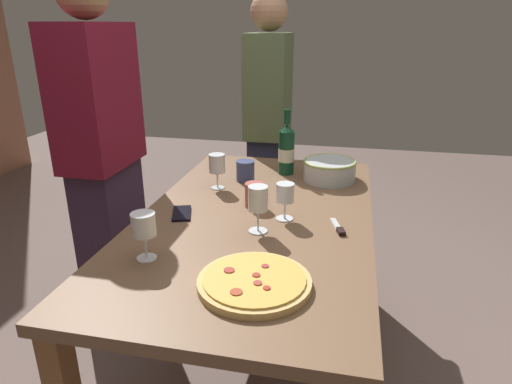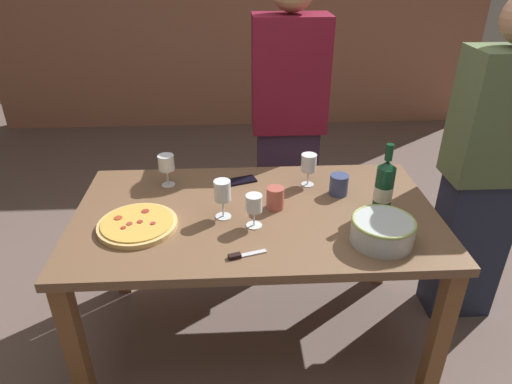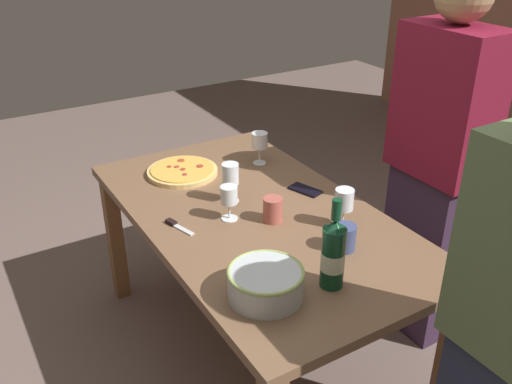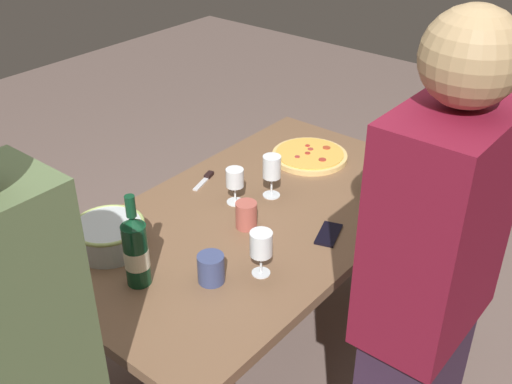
{
  "view_description": "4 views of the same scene",
  "coord_description": "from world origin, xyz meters",
  "px_view_note": "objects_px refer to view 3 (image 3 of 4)",
  "views": [
    {
      "loc": [
        -1.58,
        -0.34,
        1.46
      ],
      "look_at": [
        0.0,
        0.0,
        0.85
      ],
      "focal_mm": 31.26,
      "sensor_mm": 36.0,
      "label": 1
    },
    {
      "loc": [
        -0.09,
        -1.73,
        1.8
      ],
      "look_at": [
        0.0,
        0.0,
        0.85
      ],
      "focal_mm": 32.02,
      "sensor_mm": 36.0,
      "label": 2
    },
    {
      "loc": [
        1.72,
        -1.04,
        1.89
      ],
      "look_at": [
        0.0,
        0.0,
        0.85
      ],
      "focal_mm": 39.35,
      "sensor_mm": 36.0,
      "label": 3
    },
    {
      "loc": [
        1.51,
        1.23,
        2.02
      ],
      "look_at": [
        0.0,
        0.0,
        0.85
      ],
      "focal_mm": 43.03,
      "sensor_mm": 36.0,
      "label": 4
    }
  ],
  "objects_px": {
    "wine_glass_near_pizza": "(344,201)",
    "wine_glass_by_bottle": "(230,176)",
    "pizza": "(182,171)",
    "person_host": "(436,166)",
    "pizza_knife": "(176,225)",
    "serving_bowl": "(266,282)",
    "cup_amber": "(344,237)",
    "cell_phone": "(305,190)",
    "cup_ceramic": "(273,210)",
    "wine_glass_far_right": "(260,142)",
    "wine_bottle": "(333,253)",
    "dining_table": "(256,232)",
    "wine_glass_far_left": "(229,196)"
  },
  "relations": [
    {
      "from": "cup_ceramic",
      "to": "wine_glass_near_pizza",
      "type": "bearing_deg",
      "value": 49.9
    },
    {
      "from": "wine_bottle",
      "to": "dining_table",
      "type": "bearing_deg",
      "value": 176.1
    },
    {
      "from": "serving_bowl",
      "to": "cup_amber",
      "type": "distance_m",
      "value": 0.4
    },
    {
      "from": "cup_ceramic",
      "to": "cell_phone",
      "type": "bearing_deg",
      "value": 118.57
    },
    {
      "from": "wine_glass_near_pizza",
      "to": "wine_glass_far_left",
      "type": "xyz_separation_m",
      "value": [
        -0.28,
        -0.35,
        -0.01
      ]
    },
    {
      "from": "cell_phone",
      "to": "cup_ceramic",
      "type": "bearing_deg",
      "value": -169.86
    },
    {
      "from": "wine_bottle",
      "to": "wine_glass_near_pizza",
      "type": "distance_m",
      "value": 0.39
    },
    {
      "from": "person_host",
      "to": "wine_glass_by_bottle",
      "type": "bearing_deg",
      "value": -8.13
    },
    {
      "from": "wine_glass_near_pizza",
      "to": "pizza_knife",
      "type": "relative_size",
      "value": 1.07
    },
    {
      "from": "dining_table",
      "to": "wine_glass_by_bottle",
      "type": "height_order",
      "value": "wine_glass_by_bottle"
    },
    {
      "from": "wine_bottle",
      "to": "pizza",
      "type": "bearing_deg",
      "value": -176.43
    },
    {
      "from": "pizza",
      "to": "cup_ceramic",
      "type": "bearing_deg",
      "value": 12.29
    },
    {
      "from": "serving_bowl",
      "to": "wine_bottle",
      "type": "bearing_deg",
      "value": 74.16
    },
    {
      "from": "cup_ceramic",
      "to": "person_host",
      "type": "distance_m",
      "value": 0.77
    },
    {
      "from": "wine_bottle",
      "to": "person_host",
      "type": "height_order",
      "value": "person_host"
    },
    {
      "from": "pizza",
      "to": "cup_amber",
      "type": "relative_size",
      "value": 3.37
    },
    {
      "from": "wine_glass_far_right",
      "to": "cell_phone",
      "type": "bearing_deg",
      "value": 2.92
    },
    {
      "from": "wine_glass_far_left",
      "to": "wine_glass_far_right",
      "type": "height_order",
      "value": "wine_glass_far_right"
    },
    {
      "from": "person_host",
      "to": "wine_glass_far_right",
      "type": "bearing_deg",
      "value": -35.34
    },
    {
      "from": "cup_ceramic",
      "to": "cup_amber",
      "type": "bearing_deg",
      "value": 19.95
    },
    {
      "from": "wine_glass_far_right",
      "to": "person_host",
      "type": "height_order",
      "value": "person_host"
    },
    {
      "from": "pizza",
      "to": "serving_bowl",
      "type": "xyz_separation_m",
      "value": [
        0.99,
        -0.15,
        0.04
      ]
    },
    {
      "from": "wine_glass_near_pizza",
      "to": "wine_glass_far_left",
      "type": "height_order",
      "value": "wine_glass_near_pizza"
    },
    {
      "from": "pizza",
      "to": "wine_bottle",
      "type": "bearing_deg",
      "value": 3.57
    },
    {
      "from": "wine_bottle",
      "to": "cup_ceramic",
      "type": "height_order",
      "value": "wine_bottle"
    },
    {
      "from": "cell_phone",
      "to": "pizza_knife",
      "type": "height_order",
      "value": "pizza_knife"
    },
    {
      "from": "wine_glass_near_pizza",
      "to": "wine_glass_by_bottle",
      "type": "distance_m",
      "value": 0.49
    },
    {
      "from": "person_host",
      "to": "wine_bottle",
      "type": "bearing_deg",
      "value": 37.57
    },
    {
      "from": "wine_glass_far_right",
      "to": "pizza",
      "type": "bearing_deg",
      "value": -102.68
    },
    {
      "from": "pizza",
      "to": "wine_glass_far_left",
      "type": "distance_m",
      "value": 0.49
    },
    {
      "from": "wine_glass_near_pizza",
      "to": "cell_phone",
      "type": "height_order",
      "value": "wine_glass_near_pizza"
    },
    {
      "from": "serving_bowl",
      "to": "wine_glass_far_left",
      "type": "distance_m",
      "value": 0.52
    },
    {
      "from": "wine_bottle",
      "to": "cell_phone",
      "type": "height_order",
      "value": "wine_bottle"
    },
    {
      "from": "cell_phone",
      "to": "person_host",
      "type": "height_order",
      "value": "person_host"
    },
    {
      "from": "wine_bottle",
      "to": "cell_phone",
      "type": "xyz_separation_m",
      "value": [
        -0.6,
        0.33,
        -0.12
      ]
    },
    {
      "from": "wine_glass_near_pizza",
      "to": "pizza_knife",
      "type": "height_order",
      "value": "wine_glass_near_pizza"
    },
    {
      "from": "pizza",
      "to": "person_host",
      "type": "xyz_separation_m",
      "value": [
        0.73,
        0.88,
        0.1
      ]
    },
    {
      "from": "wine_glass_far_right",
      "to": "wine_glass_by_bottle",
      "type": "bearing_deg",
      "value": -48.77
    },
    {
      "from": "wine_bottle",
      "to": "cup_ceramic",
      "type": "bearing_deg",
      "value": 172.25
    },
    {
      "from": "wine_bottle",
      "to": "wine_glass_by_bottle",
      "type": "relative_size",
      "value": 1.85
    },
    {
      "from": "cup_amber",
      "to": "cup_ceramic",
      "type": "distance_m",
      "value": 0.33
    },
    {
      "from": "dining_table",
      "to": "wine_glass_far_left",
      "type": "height_order",
      "value": "wine_glass_far_left"
    },
    {
      "from": "person_host",
      "to": "serving_bowl",
      "type": "bearing_deg",
      "value": 30.17
    },
    {
      "from": "pizza",
      "to": "wine_glass_far_right",
      "type": "bearing_deg",
      "value": 77.32
    },
    {
      "from": "wine_bottle",
      "to": "cup_ceramic",
      "type": "xyz_separation_m",
      "value": [
        -0.46,
        0.06,
        -0.08
      ]
    },
    {
      "from": "cup_amber",
      "to": "cup_ceramic",
      "type": "xyz_separation_m",
      "value": [
        -0.31,
        -0.11,
        0.0
      ]
    },
    {
      "from": "dining_table",
      "to": "cup_ceramic",
      "type": "distance_m",
      "value": 0.17
    },
    {
      "from": "pizza",
      "to": "cell_phone",
      "type": "height_order",
      "value": "pizza"
    },
    {
      "from": "wine_bottle",
      "to": "cup_amber",
      "type": "height_order",
      "value": "wine_bottle"
    },
    {
      "from": "wine_glass_far_left",
      "to": "cup_amber",
      "type": "distance_m",
      "value": 0.49
    }
  ]
}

